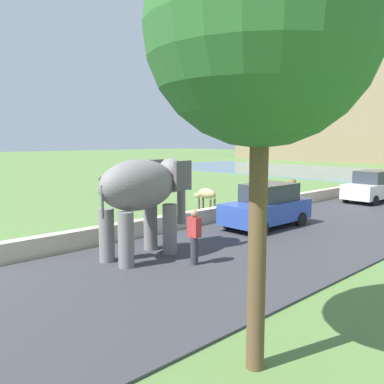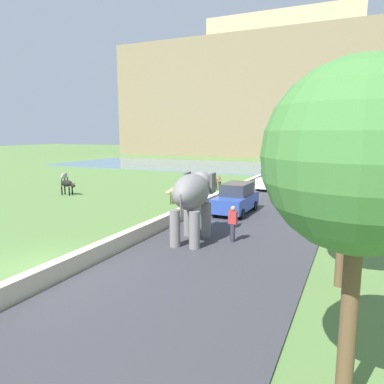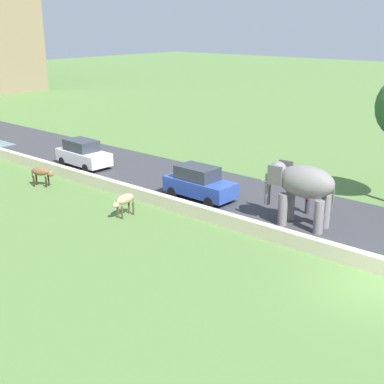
{
  "view_description": "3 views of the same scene",
  "coord_description": "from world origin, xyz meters",
  "px_view_note": "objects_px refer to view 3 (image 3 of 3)",
  "views": [
    {
      "loc": [
        13.18,
        -2.28,
        3.56
      ],
      "look_at": [
        1.43,
        8.91,
        1.48
      ],
      "focal_mm": 38.58,
      "sensor_mm": 36.0,
      "label": 1
    },
    {
      "loc": [
        9.72,
        -8.97,
        4.69
      ],
      "look_at": [
        2.28,
        7.44,
        1.76
      ],
      "focal_mm": 34.06,
      "sensor_mm": 36.0,
      "label": 2
    },
    {
      "loc": [
        -17.13,
        -6.01,
        9.17
      ],
      "look_at": [
        -0.39,
        8.4,
        1.93
      ],
      "focal_mm": 48.82,
      "sensor_mm": 36.0,
      "label": 3
    }
  ],
  "objects_px": {
    "elephant": "(301,185)",
    "person_beside_elephant": "(308,198)",
    "car_white": "(83,154)",
    "cow_tan": "(124,200)",
    "car_blue": "(199,183)",
    "cow_brown": "(41,172)"
  },
  "relations": [
    {
      "from": "person_beside_elephant",
      "to": "car_blue",
      "type": "distance_m",
      "value": 5.86
    },
    {
      "from": "car_blue",
      "to": "cow_tan",
      "type": "relative_size",
      "value": 2.88
    },
    {
      "from": "person_beside_elephant",
      "to": "cow_brown",
      "type": "distance_m",
      "value": 15.23
    },
    {
      "from": "person_beside_elephant",
      "to": "cow_tan",
      "type": "relative_size",
      "value": 1.17
    },
    {
      "from": "car_white",
      "to": "cow_tan",
      "type": "xyz_separation_m",
      "value": [
        -4.46,
        -8.92,
        -0.06
      ]
    },
    {
      "from": "car_white",
      "to": "cow_tan",
      "type": "relative_size",
      "value": 2.91
    },
    {
      "from": "car_blue",
      "to": "cow_brown",
      "type": "distance_m",
      "value": 9.43
    },
    {
      "from": "elephant",
      "to": "cow_brown",
      "type": "height_order",
      "value": "elephant"
    },
    {
      "from": "person_beside_elephant",
      "to": "cow_tan",
      "type": "distance_m",
      "value": 9.04
    },
    {
      "from": "car_blue",
      "to": "car_white",
      "type": "bearing_deg",
      "value": 89.99
    },
    {
      "from": "person_beside_elephant",
      "to": "cow_tan",
      "type": "bearing_deg",
      "value": 132.39
    },
    {
      "from": "person_beside_elephant",
      "to": "car_blue",
      "type": "relative_size",
      "value": 0.41
    },
    {
      "from": "cow_tan",
      "to": "person_beside_elephant",
      "type": "bearing_deg",
      "value": -47.61
    },
    {
      "from": "car_blue",
      "to": "cow_tan",
      "type": "xyz_separation_m",
      "value": [
        -4.46,
        1.05,
        -0.06
      ]
    },
    {
      "from": "elephant",
      "to": "car_white",
      "type": "relative_size",
      "value": 0.87
    },
    {
      "from": "elephant",
      "to": "person_beside_elephant",
      "type": "bearing_deg",
      "value": 15.93
    },
    {
      "from": "person_beside_elephant",
      "to": "cow_brown",
      "type": "bearing_deg",
      "value": 112.67
    },
    {
      "from": "car_white",
      "to": "elephant",
      "type": "bearing_deg",
      "value": -90.1
    },
    {
      "from": "elephant",
      "to": "cow_tan",
      "type": "distance_m",
      "value": 8.5
    },
    {
      "from": "car_white",
      "to": "car_blue",
      "type": "height_order",
      "value": "same"
    },
    {
      "from": "elephant",
      "to": "cow_tan",
      "type": "xyz_separation_m",
      "value": [
        -4.43,
        7.15,
        -1.2
      ]
    },
    {
      "from": "elephant",
      "to": "person_beside_elephant",
      "type": "distance_m",
      "value": 2.08
    }
  ]
}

